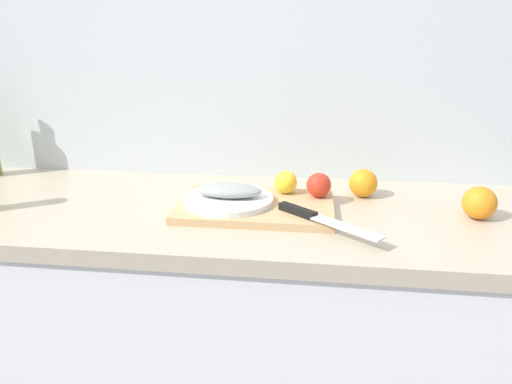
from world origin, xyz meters
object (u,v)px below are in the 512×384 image
at_px(cutting_board, 256,206).
at_px(orange_0, 480,203).
at_px(chef_knife, 314,217).
at_px(white_plate, 229,200).
at_px(fish_fillet, 228,190).
at_px(lemon_0, 286,182).

height_order(cutting_board, orange_0, orange_0).
distance_m(cutting_board, chef_knife, 0.19).
bearing_deg(white_plate, orange_0, 1.12).
height_order(cutting_board, fish_fillet, fish_fillet).
bearing_deg(fish_fillet, chef_knife, -23.38).
bearing_deg(cutting_board, fish_fillet, -175.58).
relative_size(chef_knife, lemon_0, 3.82).
bearing_deg(lemon_0, white_plate, -146.06).
relative_size(white_plate, lemon_0, 3.70).
distance_m(cutting_board, white_plate, 0.07).
distance_m(chef_knife, lemon_0, 0.21).
bearing_deg(fish_fillet, lemon_0, 33.94).
bearing_deg(chef_knife, cutting_board, -174.60).
bearing_deg(fish_fillet, cutting_board, 4.42).
height_order(chef_knife, orange_0, orange_0).
relative_size(fish_fillet, orange_0, 2.13).
bearing_deg(white_plate, lemon_0, 33.94).
bearing_deg(lemon_0, chef_knife, -67.13).
xyz_separation_m(white_plate, fish_fillet, (0.00, -0.00, 0.03)).
xyz_separation_m(fish_fillet, lemon_0, (0.14, 0.10, -0.00)).
height_order(lemon_0, orange_0, same).
xyz_separation_m(lemon_0, orange_0, (0.49, -0.08, -0.01)).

